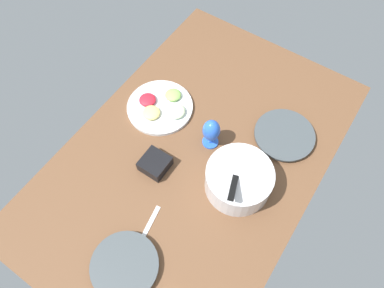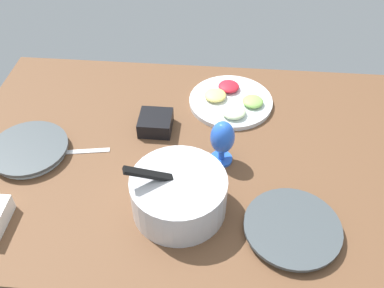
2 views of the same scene
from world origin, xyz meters
TOP-DOWN VIEW (x-y plane):
  - ground_plane at (0.00, 0.00)cm, footprint 160.00×104.00cm
  - dinner_plate_left at (-30.07, 28.74)cm, footprint 27.51×27.51cm
  - dinner_plate_right at (54.91, 4.62)cm, footprint 25.96×25.96cm
  - mixing_bowl at (2.55, 23.08)cm, footprint 28.62×27.71cm
  - fruit_platter at (-11.65, -27.47)cm, footprint 31.46×31.46cm
  - hurricane_glass_blue at (-9.09, 2.26)cm, footprint 7.80×7.80cm
  - square_bowl_black at (14.59, -11.12)cm, footprint 11.41×11.41cm
  - fork_by_right_plate at (37.51, 2.48)cm, footprint 18.04×4.82cm

SIDE VIEW (x-z plane):
  - ground_plane at x=0.00cm, z-range -4.00..0.00cm
  - fork_by_right_plate at x=37.51cm, z-range 0.00..0.60cm
  - dinner_plate_left at x=-30.07cm, z-range 0.06..2.94cm
  - fruit_platter at x=-11.65cm, z-range -0.75..3.87cm
  - dinner_plate_right at x=54.91cm, z-range 0.06..3.11cm
  - square_bowl_black at x=14.59cm, z-range 0.32..5.90cm
  - mixing_bowl at x=2.55cm, z-range -2.91..16.48cm
  - hurricane_glass_blue at x=-9.09cm, z-range 1.38..17.62cm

